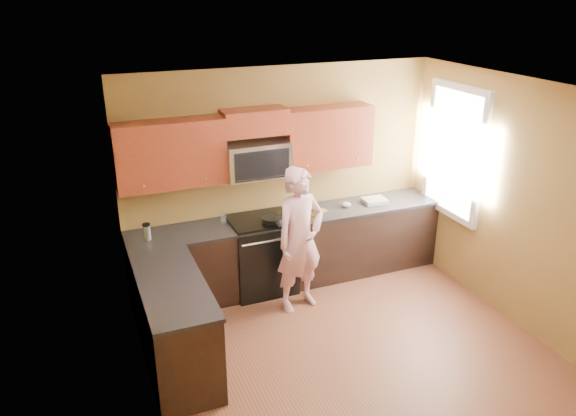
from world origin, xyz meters
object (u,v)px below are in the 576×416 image
butter_tub (313,219)px  travel_mug (148,239)px  woman (300,240)px  stove (262,254)px  microwave (257,176)px  frying_pan (272,221)px

butter_tub → travel_mug: 1.97m
butter_tub → woman: bearing=-132.2°
woman → butter_tub: woman is taller
stove → microwave: (0.00, 0.12, 0.97)m
stove → butter_tub: bearing=-16.7°
butter_tub → travel_mug: (-1.96, 0.17, 0.00)m
travel_mug → stove: bearing=0.4°
microwave → butter_tub: bearing=-26.8°
woman → travel_mug: size_ratio=9.11×
frying_pan → travel_mug: size_ratio=2.27×
stove → butter_tub: butter_tub is taller
microwave → woman: bearing=-68.0°
woman → butter_tub: (0.34, 0.37, 0.06)m
frying_pan → butter_tub: size_ratio=3.13×
frying_pan → woman: bearing=-65.7°
microwave → travel_mug: bearing=-174.3°
microwave → frying_pan: bearing=-68.6°
stove → butter_tub: 0.78m
microwave → butter_tub: microwave is taller
microwave → woman: (0.27, -0.68, -0.59)m
woman → stove: bearing=102.6°
microwave → frying_pan: microwave is taller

